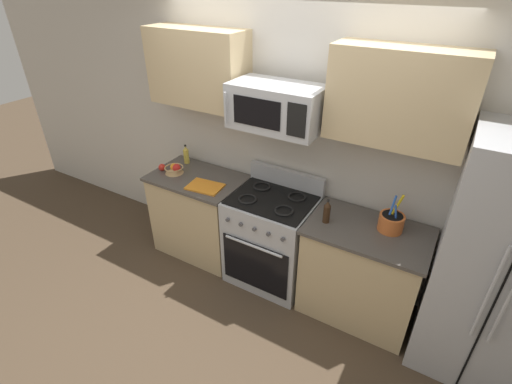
{
  "coord_description": "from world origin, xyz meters",
  "views": [
    {
      "loc": [
        1.31,
        -1.88,
        2.71
      ],
      "look_at": [
        -0.1,
        0.52,
        1.03
      ],
      "focal_mm": 26.19,
      "sensor_mm": 36.0,
      "label": 1
    }
  ],
  "objects_px": {
    "range_oven": "(271,238)",
    "microwave": "(277,107)",
    "apple_loose": "(162,167)",
    "utensil_crock": "(391,222)",
    "bottle_soy": "(327,212)",
    "fruit_basket": "(175,169)",
    "cutting_board": "(205,187)",
    "bottle_oil": "(186,155)",
    "refrigerator": "(497,266)"
  },
  "relations": [
    {
      "from": "range_oven",
      "to": "microwave",
      "type": "bearing_deg",
      "value": 90.05
    },
    {
      "from": "microwave",
      "to": "apple_loose",
      "type": "height_order",
      "value": "microwave"
    },
    {
      "from": "utensil_crock",
      "to": "bottle_soy",
      "type": "bearing_deg",
      "value": -161.77
    },
    {
      "from": "fruit_basket",
      "to": "utensil_crock",
      "type": "bearing_deg",
      "value": 3.48
    },
    {
      "from": "apple_loose",
      "to": "cutting_board",
      "type": "xyz_separation_m",
      "value": [
        0.59,
        -0.06,
        -0.03
      ]
    },
    {
      "from": "utensil_crock",
      "to": "apple_loose",
      "type": "bearing_deg",
      "value": -176.11
    },
    {
      "from": "fruit_basket",
      "to": "bottle_soy",
      "type": "height_order",
      "value": "bottle_soy"
    },
    {
      "from": "bottle_soy",
      "to": "range_oven",
      "type": "bearing_deg",
      "value": 172.11
    },
    {
      "from": "apple_loose",
      "to": "bottle_soy",
      "type": "height_order",
      "value": "bottle_soy"
    },
    {
      "from": "apple_loose",
      "to": "microwave",
      "type": "bearing_deg",
      "value": 4.48
    },
    {
      "from": "microwave",
      "to": "utensil_crock",
      "type": "bearing_deg",
      "value": 3.17
    },
    {
      "from": "microwave",
      "to": "utensil_crock",
      "type": "height_order",
      "value": "microwave"
    },
    {
      "from": "utensil_crock",
      "to": "apple_loose",
      "type": "relative_size",
      "value": 4.7
    },
    {
      "from": "microwave",
      "to": "bottle_oil",
      "type": "distance_m",
      "value": 1.39
    },
    {
      "from": "range_oven",
      "to": "bottle_soy",
      "type": "bearing_deg",
      "value": -7.89
    },
    {
      "from": "refrigerator",
      "to": "bottle_oil",
      "type": "xyz_separation_m",
      "value": [
        -2.91,
        0.21,
        0.06
      ]
    },
    {
      "from": "range_oven",
      "to": "utensil_crock",
      "type": "relative_size",
      "value": 3.19
    },
    {
      "from": "bottle_soy",
      "to": "utensil_crock",
      "type": "bearing_deg",
      "value": 18.23
    },
    {
      "from": "refrigerator",
      "to": "bottle_soy",
      "type": "distance_m",
      "value": 1.23
    },
    {
      "from": "fruit_basket",
      "to": "bottle_oil",
      "type": "height_order",
      "value": "bottle_oil"
    },
    {
      "from": "refrigerator",
      "to": "fruit_basket",
      "type": "relative_size",
      "value": 9.79
    },
    {
      "from": "bottle_oil",
      "to": "bottle_soy",
      "type": "bearing_deg",
      "value": -9.07
    },
    {
      "from": "bottle_soy",
      "to": "bottle_oil",
      "type": "xyz_separation_m",
      "value": [
        -1.69,
        0.27,
        -0.0
      ]
    },
    {
      "from": "microwave",
      "to": "bottle_soy",
      "type": "relative_size",
      "value": 3.43
    },
    {
      "from": "bottle_soy",
      "to": "apple_loose",
      "type": "bearing_deg",
      "value": 179.89
    },
    {
      "from": "utensil_crock",
      "to": "microwave",
      "type": "bearing_deg",
      "value": -176.83
    },
    {
      "from": "fruit_basket",
      "to": "bottle_soy",
      "type": "xyz_separation_m",
      "value": [
        1.64,
        -0.03,
        0.06
      ]
    },
    {
      "from": "range_oven",
      "to": "utensil_crock",
      "type": "bearing_deg",
      "value": 4.69
    },
    {
      "from": "microwave",
      "to": "bottle_soy",
      "type": "xyz_separation_m",
      "value": [
        0.54,
        -0.1,
        -0.76
      ]
    },
    {
      "from": "utensil_crock",
      "to": "apple_loose",
      "type": "height_order",
      "value": "utensil_crock"
    },
    {
      "from": "refrigerator",
      "to": "bottle_oil",
      "type": "relative_size",
      "value": 9.15
    },
    {
      "from": "cutting_board",
      "to": "microwave",
      "type": "bearing_deg",
      "value": 13.12
    },
    {
      "from": "refrigerator",
      "to": "apple_loose",
      "type": "bearing_deg",
      "value": -178.98
    },
    {
      "from": "bottle_oil",
      "to": "cutting_board",
      "type": "bearing_deg",
      "value": -33.62
    },
    {
      "from": "range_oven",
      "to": "refrigerator",
      "type": "relative_size",
      "value": 0.58
    },
    {
      "from": "utensil_crock",
      "to": "bottle_soy",
      "type": "distance_m",
      "value": 0.51
    },
    {
      "from": "refrigerator",
      "to": "cutting_board",
      "type": "bearing_deg",
      "value": -177.41
    },
    {
      "from": "cutting_board",
      "to": "bottle_oil",
      "type": "xyz_separation_m",
      "value": [
        -0.48,
        0.32,
        0.09
      ]
    },
    {
      "from": "bottle_soy",
      "to": "microwave",
      "type": "bearing_deg",
      "value": 169.31
    },
    {
      "from": "microwave",
      "to": "fruit_basket",
      "type": "xyz_separation_m",
      "value": [
        -1.11,
        -0.07,
        -0.81
      ]
    },
    {
      "from": "range_oven",
      "to": "fruit_basket",
      "type": "xyz_separation_m",
      "value": [
        -1.11,
        -0.05,
        0.48
      ]
    },
    {
      "from": "refrigerator",
      "to": "fruit_basket",
      "type": "height_order",
      "value": "refrigerator"
    },
    {
      "from": "apple_loose",
      "to": "refrigerator",
      "type": "bearing_deg",
      "value": 1.02
    },
    {
      "from": "cutting_board",
      "to": "apple_loose",
      "type": "bearing_deg",
      "value": 174.56
    },
    {
      "from": "range_oven",
      "to": "bottle_oil",
      "type": "bearing_deg",
      "value": 170.37
    },
    {
      "from": "apple_loose",
      "to": "bottle_soy",
      "type": "relative_size",
      "value": 0.34
    },
    {
      "from": "refrigerator",
      "to": "bottle_soy",
      "type": "bearing_deg",
      "value": -177.33
    },
    {
      "from": "range_oven",
      "to": "apple_loose",
      "type": "xyz_separation_m",
      "value": [
        -1.25,
        -0.07,
        0.47
      ]
    },
    {
      "from": "apple_loose",
      "to": "bottle_soy",
      "type": "xyz_separation_m",
      "value": [
        1.79,
        -0.0,
        0.06
      ]
    },
    {
      "from": "range_oven",
      "to": "cutting_board",
      "type": "height_order",
      "value": "range_oven"
    }
  ]
}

